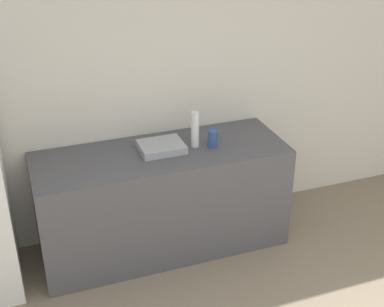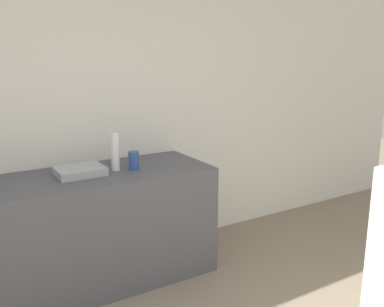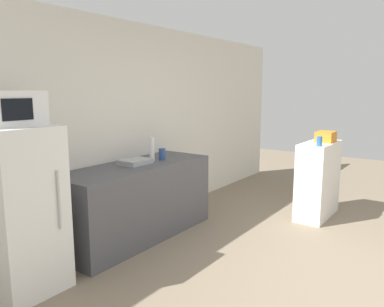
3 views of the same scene
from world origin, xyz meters
name	(u,v)px [view 2 (image 2 of 3)]	position (x,y,z in m)	size (l,w,h in m)	color
wall_back	(77,113)	(0.00, 2.88, 1.30)	(8.00, 0.06, 2.60)	silver
counter	(83,232)	(-0.12, 2.48, 0.44)	(2.02, 0.72, 0.89)	#4C4C51
sink_basin	(80,171)	(-0.11, 2.51, 0.92)	(0.35, 0.28, 0.06)	#9EA3A8
bottle_tall	(115,152)	(0.17, 2.49, 1.04)	(0.06, 0.06, 0.29)	silver
bottle_short	(134,161)	(0.30, 2.44, 0.96)	(0.08, 0.08, 0.14)	#2D4C8C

